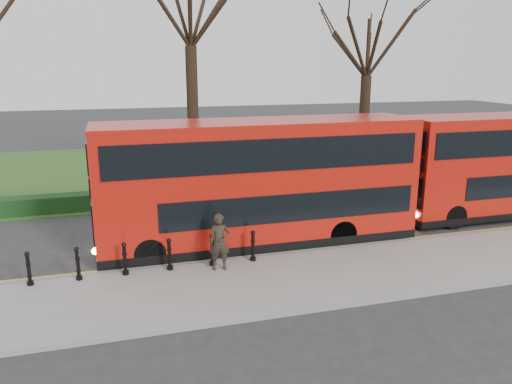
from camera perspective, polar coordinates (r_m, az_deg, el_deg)
name	(u,v)px	position (r m, az deg, el deg)	size (l,w,h in m)	color
ground	(184,256)	(17.67, -8.18, -7.30)	(120.00, 120.00, 0.00)	#28282B
pavement	(199,291)	(14.92, -6.55, -11.21)	(60.00, 4.00, 0.15)	gray
kerb	(189,265)	(16.72, -7.71, -8.31)	(60.00, 0.25, 0.16)	slate
grass_verge	(151,169)	(32.02, -11.94, 2.54)	(60.00, 18.00, 0.06)	#2E531B
hedge	(164,196)	(23.98, -10.49, -0.50)	(60.00, 0.90, 0.80)	black
yellow_line_outer	(187,264)	(17.03, -7.85, -8.14)	(60.00, 0.10, 0.01)	yellow
yellow_line_inner	(187,262)	(17.21, -7.95, -7.89)	(60.00, 0.10, 0.01)	yellow
tree_right	(368,41)	(29.83, 12.71, 16.46)	(6.77, 6.77, 10.58)	black
bollard_row	(147,257)	(16.07, -12.31, -7.28)	(7.01, 0.15, 1.00)	black
bus_lead	(259,184)	(17.94, 0.35, 0.91)	(11.48, 2.64, 4.57)	#AF150C
pedestrian	(220,242)	(15.82, -4.18, -5.72)	(0.67, 0.44, 1.83)	#2B231A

